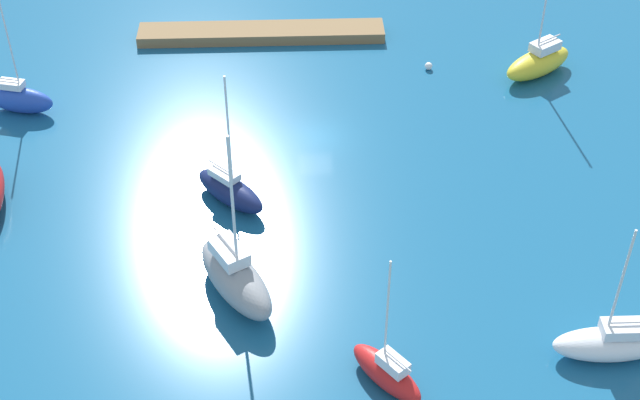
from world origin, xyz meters
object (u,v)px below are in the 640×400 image
at_px(mooring_buoy_white, 429,66).
at_px(sailboat_white_lone_north, 610,343).
at_px(sailboat_yellow_center_basin, 539,62).
at_px(pier_dock, 261,33).
at_px(sailboat_gray_inner_mooring, 235,277).
at_px(sailboat_navy_outer_mooring, 230,190).
at_px(sailboat_red_lone_south, 387,372).
at_px(sailboat_blue_near_pier, 19,99).

bearing_deg(mooring_buoy_white, sailboat_white_lone_north, 101.01).
relative_size(sailboat_white_lone_north, sailboat_yellow_center_basin, 0.84).
bearing_deg(pier_dock, sailboat_white_lone_north, 118.28).
height_order(sailboat_gray_inner_mooring, sailboat_navy_outer_mooring, sailboat_gray_inner_mooring).
distance_m(sailboat_white_lone_north, mooring_buoy_white, 31.14).
bearing_deg(sailboat_yellow_center_basin, mooring_buoy_white, -40.93).
bearing_deg(sailboat_navy_outer_mooring, sailboat_red_lone_south, -15.56).
xyz_separation_m(sailboat_blue_near_pier, sailboat_navy_outer_mooring, (-16.22, 11.44, -0.12)).
height_order(sailboat_yellow_center_basin, mooring_buoy_white, sailboat_yellow_center_basin).
bearing_deg(sailboat_red_lone_south, sailboat_white_lone_north, -121.56).
height_order(sailboat_red_lone_south, sailboat_white_lone_north, sailboat_white_lone_north).
bearing_deg(mooring_buoy_white, sailboat_yellow_center_basin, 172.77).
height_order(pier_dock, sailboat_yellow_center_basin, sailboat_yellow_center_basin).
bearing_deg(pier_dock, mooring_buoy_white, 157.20).
xyz_separation_m(sailboat_red_lone_south, sailboat_blue_near_pier, (25.15, -27.19, 0.20)).
bearing_deg(sailboat_gray_inner_mooring, mooring_buoy_white, 119.07).
height_order(sailboat_gray_inner_mooring, sailboat_blue_near_pier, sailboat_gray_inner_mooring).
height_order(sailboat_white_lone_north, sailboat_navy_outer_mooring, sailboat_navy_outer_mooring).
bearing_deg(sailboat_yellow_center_basin, pier_dock, -50.74).
bearing_deg(pier_dock, sailboat_gray_inner_mooring, 87.85).
bearing_deg(sailboat_white_lone_north, sailboat_red_lone_south, 7.31).
bearing_deg(pier_dock, sailboat_navy_outer_mooring, 85.27).
bearing_deg(mooring_buoy_white, sailboat_navy_outer_mooring, 46.70).
distance_m(sailboat_blue_near_pier, mooring_buoy_white, 31.99).
height_order(sailboat_blue_near_pier, mooring_buoy_white, sailboat_blue_near_pier).
xyz_separation_m(sailboat_red_lone_south, sailboat_white_lone_north, (-12.39, -1.52, 0.07)).
distance_m(pier_dock, sailboat_navy_outer_mooring, 22.11).
relative_size(sailboat_red_lone_south, sailboat_yellow_center_basin, 0.80).
xyz_separation_m(sailboat_red_lone_south, sailboat_gray_inner_mooring, (8.27, -7.05, 0.49)).
bearing_deg(sailboat_gray_inner_mooring, sailboat_white_lone_north, 44.54).
bearing_deg(sailboat_red_lone_south, mooring_buoy_white, -49.93).
xyz_separation_m(sailboat_yellow_center_basin, sailboat_blue_near_pier, (40.19, 3.80, -0.02)).
bearing_deg(sailboat_blue_near_pier, mooring_buoy_white, 22.91).
relative_size(pier_dock, sailboat_red_lone_south, 2.37).
bearing_deg(sailboat_navy_outer_mooring, sailboat_gray_inner_mooring, -40.72).
bearing_deg(mooring_buoy_white, sailboat_red_lone_south, 78.64).
bearing_deg(sailboat_blue_near_pier, sailboat_red_lone_south, -33.11).
distance_m(sailboat_red_lone_south, sailboat_gray_inner_mooring, 10.88).
bearing_deg(pier_dock, sailboat_red_lone_south, 100.66).
bearing_deg(sailboat_navy_outer_mooring, sailboat_blue_near_pier, -170.33).
height_order(pier_dock, sailboat_blue_near_pier, sailboat_blue_near_pier).
xyz_separation_m(sailboat_red_lone_south, sailboat_yellow_center_basin, (-15.04, -30.99, 0.22)).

